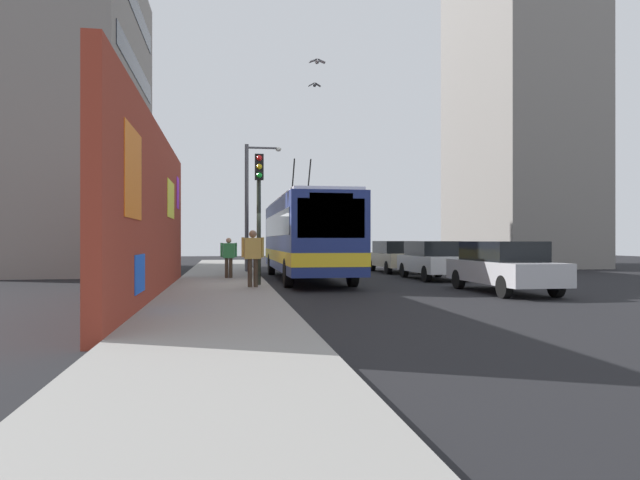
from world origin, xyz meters
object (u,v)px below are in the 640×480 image
at_px(city_bus, 306,235).
at_px(parked_car_champagne, 395,256).
at_px(parked_car_white, 432,259).
at_px(street_lamp, 251,198).
at_px(pedestrian_at_curb, 253,253).
at_px(traffic_light, 259,197).
at_px(parked_car_silver, 503,266).
at_px(pedestrian_midblock, 229,255).

xyz_separation_m(city_bus, parked_car_champagne, (4.75, -5.20, -1.00)).
bearing_deg(parked_car_white, street_lamp, 56.70).
distance_m(city_bus, parked_car_champagne, 7.12).
height_order(city_bus, pedestrian_at_curb, city_bus).
bearing_deg(traffic_light, parked_car_silver, -107.73).
relative_size(city_bus, parked_car_champagne, 2.51).
distance_m(parked_car_white, pedestrian_midblock, 8.32).
height_order(city_bus, parked_car_silver, city_bus).
xyz_separation_m(city_bus, parked_car_silver, (-6.62, -5.20, -1.00)).
bearing_deg(pedestrian_midblock, traffic_light, -165.81).
xyz_separation_m(parked_car_silver, parked_car_white, (6.10, 0.00, -0.00)).
bearing_deg(parked_car_white, pedestrian_midblock, 89.63).
height_order(parked_car_white, pedestrian_midblock, pedestrian_midblock).
height_order(parked_car_silver, street_lamp, street_lamp).
height_order(parked_car_silver, parked_car_champagne, same).
height_order(city_bus, traffic_light, city_bus).
bearing_deg(parked_car_silver, traffic_light, 72.27).
relative_size(parked_car_white, pedestrian_midblock, 2.75).
relative_size(pedestrian_midblock, traffic_light, 0.36).
bearing_deg(pedestrian_at_curb, parked_car_white, -59.11).
xyz_separation_m(parked_car_silver, parked_car_champagne, (11.37, 0.00, -0.00)).
xyz_separation_m(parked_car_silver, pedestrian_at_curb, (1.57, 7.59, 0.37)).
bearing_deg(city_bus, pedestrian_midblock, 98.37).
xyz_separation_m(parked_car_silver, pedestrian_midblock, (6.16, 8.31, 0.22)).
xyz_separation_m(parked_car_white, parked_car_champagne, (5.26, -0.00, 0.00)).
height_order(city_bus, street_lamp, street_lamp).
xyz_separation_m(parked_car_champagne, street_lamp, (-0.51, 7.24, 2.80)).
bearing_deg(parked_car_white, parked_car_champagne, -0.00).
xyz_separation_m(city_bus, pedestrian_midblock, (-0.46, 3.11, -0.78)).
distance_m(city_bus, pedestrian_midblock, 3.24).
bearing_deg(parked_car_champagne, city_bus, 132.43).
bearing_deg(pedestrian_midblock, parked_car_white, -90.37).
bearing_deg(parked_car_champagne, parked_car_white, 180.00).
bearing_deg(parked_car_silver, parked_car_champagne, 0.00).
relative_size(parked_car_champagne, pedestrian_midblock, 2.92).
height_order(pedestrian_at_curb, street_lamp, street_lamp).
bearing_deg(city_bus, parked_car_silver, -141.84).
bearing_deg(city_bus, street_lamp, 25.69).
distance_m(parked_car_white, traffic_light, 8.54).
relative_size(parked_car_silver, traffic_light, 1.12).
bearing_deg(street_lamp, pedestrian_at_curb, 177.88).
xyz_separation_m(parked_car_white, street_lamp, (4.76, 7.24, 2.81)).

